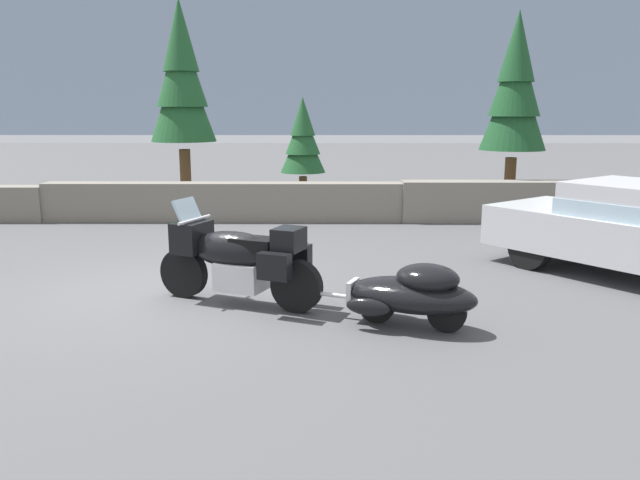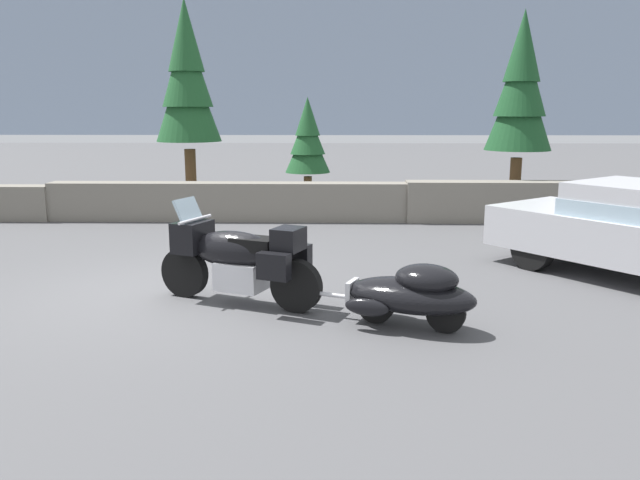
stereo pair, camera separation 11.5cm
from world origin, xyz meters
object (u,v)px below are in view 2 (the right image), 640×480
Objects in this scene: pine_tree_tall at (187,78)px; pine_tree_far_right at (521,89)px; touring_motorcycle at (237,257)px; pine_tree_secondary at (308,139)px; car_shaped_trailer at (411,293)px.

pine_tree_far_right is (7.94, -1.03, -0.28)m from pine_tree_tall.
pine_tree_secondary is at bearing 86.00° from touring_motorcycle.
touring_motorcycle is at bearing -94.00° from pine_tree_secondary.
pine_tree_tall is at bearing 172.58° from pine_tree_far_right.
pine_tree_secondary is at bearing 99.62° from car_shaped_trailer.
touring_motorcycle is at bearing -127.45° from pine_tree_far_right.
car_shaped_trailer is 10.56m from pine_tree_tall.
pine_tree_far_right is at bearing -11.36° from pine_tree_secondary.
pine_tree_far_right is (4.95, -0.99, 1.20)m from pine_tree_secondary.
pine_tree_secondary is 0.59× the size of pine_tree_far_right.
touring_motorcycle is 2.30m from car_shaped_trailer.
pine_tree_far_right is (3.41, 8.08, 2.52)m from car_shaped_trailer.
pine_tree_secondary reaches higher than car_shaped_trailer.
pine_tree_tall is (-2.41, 8.25, 2.60)m from touring_motorcycle.
car_shaped_trailer is at bearing -63.59° from pine_tree_tall.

